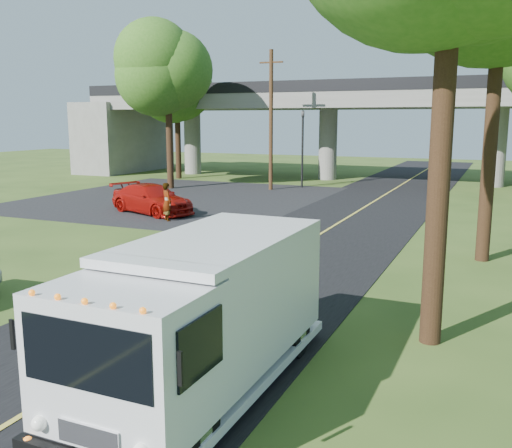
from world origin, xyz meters
The scene contains 12 objects.
ground centered at (0.00, 0.00, 0.00)m, with size 120.00×120.00×0.00m, color #324A1A.
road centered at (0.00, 10.00, 0.01)m, with size 7.00×90.00×0.02m, color black.
parking_lot centered at (-11.00, 18.00, 0.01)m, with size 16.00×18.00×0.01m, color black.
lane_line centered at (0.00, 10.00, 0.03)m, with size 0.12×90.00×0.01m, color gold.
overpass centered at (0.00, 32.00, 4.56)m, with size 54.00×10.00×7.30m.
traffic_signal centered at (-6.00, 26.00, 3.20)m, with size 0.18×0.22×5.20m.
utility_pole centered at (-7.50, 24.00, 4.59)m, with size 1.60×0.26×9.00m.
tree_left_lot centered at (-13.79, 21.84, 7.90)m, with size 5.60×5.50×10.50m.
tree_left_far centered at (-16.79, 27.84, 7.45)m, with size 5.26×5.16×9.89m.
step_van centered at (2.20, -2.79, 1.42)m, with size 2.34×6.25×2.61m.
red_sedan centered at (-9.30, 12.76, 0.72)m, with size 2.01×4.95×1.44m, color #9C0E09.
pedestrian centered at (-7.39, 11.14, 0.89)m, with size 0.65×0.42×1.77m, color gray.
Camera 1 is at (6.70, -10.88, 4.62)m, focal length 40.00 mm.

